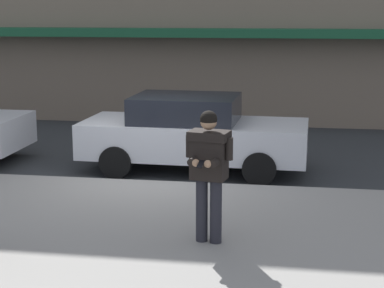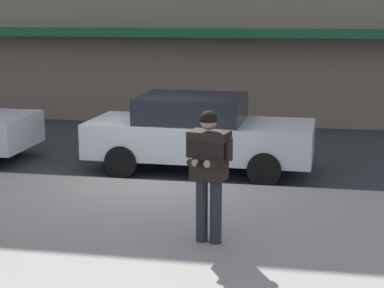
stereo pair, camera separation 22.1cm
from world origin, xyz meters
TOP-DOWN VIEW (x-y plane):
  - ground_plane at (0.00, 0.00)m, footprint 80.00×80.00m
  - sidewalk at (1.00, -2.85)m, footprint 32.00×5.30m
  - curb_paint_line at (1.00, 0.05)m, footprint 28.00×0.12m
  - parked_sedan_mid at (0.72, 1.19)m, footprint 4.56×2.04m
  - man_texting_on_phone at (1.63, -3.20)m, footprint 0.64×0.63m

SIDE VIEW (x-z plane):
  - ground_plane at x=0.00m, z-range 0.00..0.00m
  - curb_paint_line at x=1.00m, z-range 0.00..0.01m
  - sidewalk at x=1.00m, z-range 0.00..0.14m
  - parked_sedan_mid at x=0.72m, z-range 0.02..1.56m
  - man_texting_on_phone at x=1.63m, z-range 0.35..2.15m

